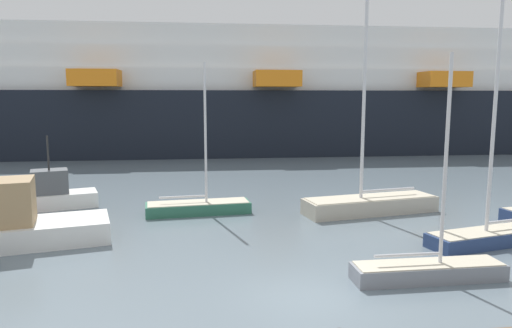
# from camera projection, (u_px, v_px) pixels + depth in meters

# --- Properties ---
(ground_plane) EXTENTS (600.00, 600.00, 0.00)m
(ground_plane) POSITION_uv_depth(u_px,v_px,m) (308.00, 298.00, 14.10)
(ground_plane) COLOR slate
(sailboat_1) EXTENTS (7.29, 3.14, 10.83)m
(sailboat_1) POSITION_uv_depth(u_px,v_px,m) (370.00, 202.00, 24.45)
(sailboat_1) COLOR #BCB29E
(sailboat_1) RESTS_ON ground_plane
(sailboat_2) EXTENTS (5.48, 2.07, 7.71)m
(sailboat_2) POSITION_uv_depth(u_px,v_px,m) (198.00, 206.00, 24.39)
(sailboat_2) COLOR #2D6B51
(sailboat_2) RESTS_ON ground_plane
(sailboat_3) EXTENTS (6.22, 2.75, 10.13)m
(sailboat_3) POSITION_uv_depth(u_px,v_px,m) (495.00, 232.00, 19.30)
(sailboat_3) COLOR navy
(sailboat_3) RESTS_ON ground_plane
(sailboat_4) EXTENTS (5.07, 1.22, 7.36)m
(sailboat_4) POSITION_uv_depth(u_px,v_px,m) (428.00, 268.00, 15.48)
(sailboat_4) COLOR gray
(sailboat_4) RESTS_ON ground_plane
(fishing_boat_0) EXTENTS (5.54, 3.26, 3.95)m
(fishing_boat_0) POSITION_uv_depth(u_px,v_px,m) (47.00, 195.00, 25.39)
(fishing_boat_0) COLOR white
(fishing_boat_0) RESTS_ON ground_plane
(fishing_boat_1) EXTENTS (7.99, 4.40, 5.37)m
(fishing_boat_1) POSITION_uv_depth(u_px,v_px,m) (7.00, 224.00, 18.95)
(fishing_boat_1) COLOR white
(fishing_boat_1) RESTS_ON ground_plane
(channel_buoy_0) EXTENTS (0.61, 0.61, 1.30)m
(channel_buoy_0) POSITION_uv_depth(u_px,v_px,m) (24.00, 213.00, 23.21)
(channel_buoy_0) COLOR red
(channel_buoy_0) RESTS_ON ground_plane
(cruise_ship) EXTENTS (120.72, 19.56, 19.18)m
(cruise_ship) POSITION_uv_depth(u_px,v_px,m) (112.00, 96.00, 52.16)
(cruise_ship) COLOR black
(cruise_ship) RESTS_ON ground_plane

